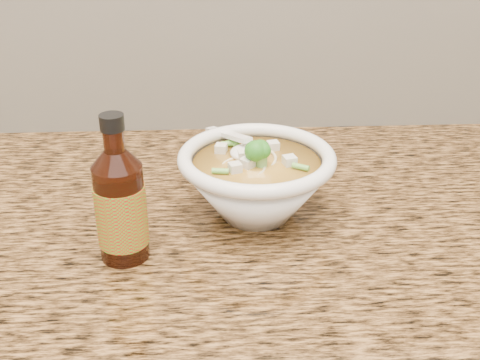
{
  "coord_description": "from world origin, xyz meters",
  "views": [
    {
      "loc": [
        0.03,
        1.06,
        1.28
      ],
      "look_at": [
        0.06,
        1.7,
        0.95
      ],
      "focal_mm": 45.0,
      "sensor_mm": 36.0,
      "label": 1
    }
  ],
  "objects": [
    {
      "name": "counter_slab",
      "position": [
        0.0,
        1.68,
        0.88
      ],
      "size": [
        4.0,
        0.68,
        0.04
      ],
      "primitive_type": "cube",
      "color": "olive",
      "rests_on": "cabinet"
    },
    {
      "name": "soup_bowl",
      "position": [
        0.08,
        1.7,
        0.94
      ],
      "size": [
        0.19,
        0.21,
        0.11
      ],
      "rotation": [
        0.0,
        0.0,
        -0.13
      ],
      "color": "white",
      "rests_on": "counter_slab"
    },
    {
      "name": "hot_sauce_bottle",
      "position": [
        -0.07,
        1.62,
        0.96
      ],
      "size": [
        0.06,
        0.06,
        0.17
      ],
      "rotation": [
        0.0,
        0.0,
        0.16
      ],
      "color": "#381207",
      "rests_on": "counter_slab"
    }
  ]
}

